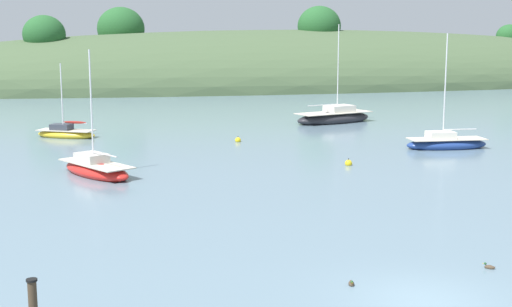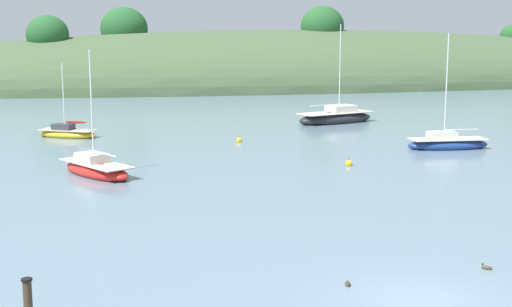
{
  "view_description": "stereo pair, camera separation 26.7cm",
  "coord_description": "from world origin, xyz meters",
  "px_view_note": "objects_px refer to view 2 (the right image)",
  "views": [
    {
      "loc": [
        -9.91,
        -18.02,
        7.88
      ],
      "look_at": [
        0.0,
        20.0,
        1.2
      ],
      "focal_mm": 49.1,
      "sensor_mm": 36.0,
      "label": 1
    },
    {
      "loc": [
        -9.65,
        -18.09,
        7.88
      ],
      "look_at": [
        0.0,
        20.0,
        1.2
      ],
      "focal_mm": 49.1,
      "sensor_mm": 36.0,
      "label": 2
    }
  ],
  "objects_px": {
    "duck_straggler": "(348,284)",
    "mooring_buoy_channel": "(349,163)",
    "jetty_piling": "(28,304)",
    "duck_lone_right": "(487,268)",
    "sailboat_red_portside": "(447,143)",
    "sailboat_white_near": "(336,118)",
    "sailboat_navy_dinghy": "(68,133)",
    "sailboat_grey_yawl": "(96,169)",
    "mooring_buoy_inner": "(239,140)"
  },
  "relations": [
    {
      "from": "sailboat_grey_yawl",
      "to": "sailboat_red_portside",
      "type": "distance_m",
      "value": 24.39
    },
    {
      "from": "jetty_piling",
      "to": "sailboat_white_near",
      "type": "bearing_deg",
      "value": 59.29
    },
    {
      "from": "mooring_buoy_channel",
      "to": "duck_straggler",
      "type": "height_order",
      "value": "mooring_buoy_channel"
    },
    {
      "from": "sailboat_red_portside",
      "to": "duck_lone_right",
      "type": "relative_size",
      "value": 21.96
    },
    {
      "from": "duck_lone_right",
      "to": "sailboat_white_near",
      "type": "bearing_deg",
      "value": 76.61
    },
    {
      "from": "sailboat_grey_yawl",
      "to": "jetty_piling",
      "type": "xyz_separation_m",
      "value": [
        -2.34,
        -21.29,
        0.38
      ]
    },
    {
      "from": "sailboat_grey_yawl",
      "to": "sailboat_navy_dinghy",
      "type": "relative_size",
      "value": 1.23
    },
    {
      "from": "sailboat_navy_dinghy",
      "to": "jetty_piling",
      "type": "relative_size",
      "value": 4.05
    },
    {
      "from": "sailboat_red_portside",
      "to": "duck_straggler",
      "type": "xyz_separation_m",
      "value": [
        -16.85,
        -23.76,
        -0.31
      ]
    },
    {
      "from": "sailboat_red_portside",
      "to": "mooring_buoy_channel",
      "type": "height_order",
      "value": "sailboat_red_portside"
    },
    {
      "from": "sailboat_grey_yawl",
      "to": "duck_straggler",
      "type": "height_order",
      "value": "sailboat_grey_yawl"
    },
    {
      "from": "sailboat_navy_dinghy",
      "to": "duck_straggler",
      "type": "xyz_separation_m",
      "value": [
        9.05,
        -36.03,
        -0.27
      ]
    },
    {
      "from": "jetty_piling",
      "to": "mooring_buoy_inner",
      "type": "bearing_deg",
      "value": 67.57
    },
    {
      "from": "sailboat_red_portside",
      "to": "sailboat_white_near",
      "type": "bearing_deg",
      "value": 98.4
    },
    {
      "from": "sailboat_red_portside",
      "to": "jetty_piling",
      "type": "height_order",
      "value": "sailboat_red_portside"
    },
    {
      "from": "mooring_buoy_channel",
      "to": "mooring_buoy_inner",
      "type": "bearing_deg",
      "value": 111.73
    },
    {
      "from": "jetty_piling",
      "to": "duck_lone_right",
      "type": "bearing_deg",
      "value": 5.38
    },
    {
      "from": "sailboat_white_near",
      "to": "mooring_buoy_inner",
      "type": "xyz_separation_m",
      "value": [
        -11.12,
        -9.12,
        -0.33
      ]
    },
    {
      "from": "sailboat_white_near",
      "to": "sailboat_navy_dinghy",
      "type": "bearing_deg",
      "value": -171.52
    },
    {
      "from": "sailboat_navy_dinghy",
      "to": "sailboat_red_portside",
      "type": "distance_m",
      "value": 28.66
    },
    {
      "from": "mooring_buoy_inner",
      "to": "sailboat_red_portside",
      "type": "bearing_deg",
      "value": -26.34
    },
    {
      "from": "sailboat_grey_yawl",
      "to": "duck_lone_right",
      "type": "xyz_separation_m",
      "value": [
        12.45,
        -19.89,
        -0.31
      ]
    },
    {
      "from": "sailboat_navy_dinghy",
      "to": "jetty_piling",
      "type": "height_order",
      "value": "sailboat_navy_dinghy"
    },
    {
      "from": "mooring_buoy_inner",
      "to": "jetty_piling",
      "type": "xyz_separation_m",
      "value": [
        -13.01,
        -31.51,
        0.62
      ]
    },
    {
      "from": "sailboat_white_near",
      "to": "duck_lone_right",
      "type": "relative_size",
      "value": 24.41
    },
    {
      "from": "sailboat_red_portside",
      "to": "mooring_buoy_channel",
      "type": "bearing_deg",
      "value": -154.52
    },
    {
      "from": "sailboat_white_near",
      "to": "duck_straggler",
      "type": "relative_size",
      "value": 21.68
    },
    {
      "from": "sailboat_grey_yawl",
      "to": "duck_lone_right",
      "type": "distance_m",
      "value": 23.47
    },
    {
      "from": "sailboat_navy_dinghy",
      "to": "jetty_piling",
      "type": "xyz_separation_m",
      "value": [
        -0.57,
        -37.12,
        0.42
      ]
    },
    {
      "from": "sailboat_red_portside",
      "to": "duck_straggler",
      "type": "height_order",
      "value": "sailboat_red_portside"
    },
    {
      "from": "sailboat_grey_yawl",
      "to": "mooring_buoy_channel",
      "type": "xyz_separation_m",
      "value": [
        15.05,
        -0.76,
        -0.24
      ]
    },
    {
      "from": "sailboat_red_portside",
      "to": "sailboat_white_near",
      "type": "distance_m",
      "value": 15.95
    },
    {
      "from": "sailboat_navy_dinghy",
      "to": "duck_lone_right",
      "type": "distance_m",
      "value": 38.45
    },
    {
      "from": "sailboat_grey_yawl",
      "to": "sailboat_navy_dinghy",
      "type": "bearing_deg",
      "value": 96.37
    },
    {
      "from": "mooring_buoy_inner",
      "to": "sailboat_white_near",
      "type": "bearing_deg",
      "value": 39.34
    },
    {
      "from": "sailboat_navy_dinghy",
      "to": "sailboat_white_near",
      "type": "distance_m",
      "value": 23.83
    },
    {
      "from": "sailboat_navy_dinghy",
      "to": "mooring_buoy_inner",
      "type": "relative_size",
      "value": 10.96
    },
    {
      "from": "duck_straggler",
      "to": "mooring_buoy_channel",
      "type": "bearing_deg",
      "value": 68.2
    },
    {
      "from": "sailboat_grey_yawl",
      "to": "mooring_buoy_channel",
      "type": "bearing_deg",
      "value": -2.89
    },
    {
      "from": "sailboat_grey_yawl",
      "to": "mooring_buoy_inner",
      "type": "height_order",
      "value": "sailboat_grey_yawl"
    },
    {
      "from": "mooring_buoy_inner",
      "to": "mooring_buoy_channel",
      "type": "xyz_separation_m",
      "value": [
        4.38,
        -10.99,
        0.0
      ]
    },
    {
      "from": "sailboat_red_portside",
      "to": "mooring_buoy_channel",
      "type": "distance_m",
      "value": 10.06
    },
    {
      "from": "mooring_buoy_channel",
      "to": "duck_lone_right",
      "type": "xyz_separation_m",
      "value": [
        -2.6,
        -19.13,
        -0.07
      ]
    },
    {
      "from": "sailboat_white_near",
      "to": "mooring_buoy_channel",
      "type": "distance_m",
      "value": 21.21
    },
    {
      "from": "sailboat_red_portside",
      "to": "jetty_piling",
      "type": "distance_m",
      "value": 36.31
    },
    {
      "from": "sailboat_navy_dinghy",
      "to": "duck_straggler",
      "type": "relative_size",
      "value": 14.1
    },
    {
      "from": "sailboat_white_near",
      "to": "mooring_buoy_channel",
      "type": "xyz_separation_m",
      "value": [
        -6.74,
        -20.11,
        -0.33
      ]
    },
    {
      "from": "duck_straggler",
      "to": "sailboat_navy_dinghy",
      "type": "bearing_deg",
      "value": 104.1
    },
    {
      "from": "duck_lone_right",
      "to": "sailboat_grey_yawl",
      "type": "bearing_deg",
      "value": 122.05
    },
    {
      "from": "duck_lone_right",
      "to": "jetty_piling",
      "type": "relative_size",
      "value": 0.26
    }
  ]
}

